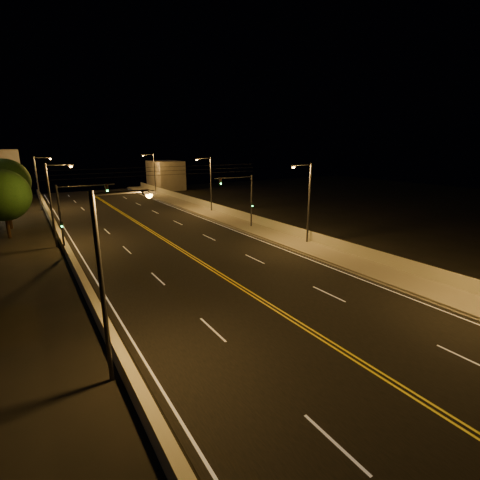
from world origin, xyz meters
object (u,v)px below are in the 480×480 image
streetlight_2 (209,181)px  tree_1 (6,196)px  streetlight_4 (109,275)px  tree_0 (2,195)px  traffic_signal_left (71,211)px  streetlight_5 (54,199)px  streetlight_1 (307,198)px  streetlight_3 (153,171)px  tree_2 (6,181)px  traffic_signal_right (245,196)px  streetlight_6 (39,180)px

streetlight_2 → tree_1: 25.89m
streetlight_4 → tree_0: (-4.36, 30.93, -0.06)m
traffic_signal_left → streetlight_5: bearing=106.3°
streetlight_5 → traffic_signal_left: (1.06, -3.61, -0.73)m
streetlight_1 → streetlight_5: same height
streetlight_2 → tree_1: streetlight_2 is taller
streetlight_3 → tree_2: 29.72m
streetlight_1 → tree_2: 40.83m
tree_0 → streetlight_3: bearing=46.9°
streetlight_2 → traffic_signal_right: streetlight_2 is taller
streetlight_3 → tree_1: bearing=-139.1°
streetlight_1 → streetlight_3: (0.00, 46.93, 0.00)m
streetlight_3 → streetlight_1: bearing=-90.0°
streetlight_3 → tree_2: size_ratio=1.00×
streetlight_3 → streetlight_5: bearing=-122.0°
tree_0 → tree_1: size_ratio=1.19×
tree_1 → tree_2: tree_2 is taller
streetlight_1 → tree_0: bearing=143.0°
streetlight_6 → tree_1: streetlight_6 is taller
streetlight_5 → traffic_signal_left: streetlight_5 is taller
streetlight_1 → streetlight_3: bearing=90.0°
tree_0 → streetlight_6: bearing=76.1°
streetlight_5 → tree_1: 12.73m
streetlight_4 → streetlight_5: (0.00, 24.28, 0.00)m
streetlight_3 → traffic_signal_right: (-1.46, -37.81, -0.73)m
streetlight_1 → streetlight_5: (-21.39, 12.73, 0.00)m
streetlight_2 → traffic_signal_right: (-1.46, -12.10, -0.73)m
tree_2 → tree_0: bearing=-90.8°
traffic_signal_left → tree_0: tree_0 is taller
tree_0 → traffic_signal_left: bearing=-62.2°
streetlight_3 → streetlight_6: (-21.39, -9.99, 0.00)m
streetlight_2 → streetlight_6: 26.55m
traffic_signal_right → tree_0: (-24.29, 10.25, 0.67)m
streetlight_1 → streetlight_3: size_ratio=1.00×
streetlight_1 → tree_2: (-25.58, 31.82, 0.38)m
streetlight_2 → streetlight_4: same height
traffic_signal_right → tree_0: tree_0 is taller
streetlight_3 → tree_1: (-25.64, -22.23, -0.82)m
streetlight_3 → traffic_signal_left: streetlight_3 is taller
streetlight_1 → traffic_signal_right: (-1.46, 9.12, -0.73)m
streetlight_4 → traffic_signal_right: (19.94, 20.68, -0.73)m
traffic_signal_left → tree_1: size_ratio=1.03×
streetlight_3 → traffic_signal_left: bearing=-118.3°
streetlight_2 → tree_0: streetlight_2 is taller
traffic_signal_right → traffic_signal_left: 18.88m
streetlight_6 → tree_0: (-4.36, -17.57, -0.06)m
traffic_signal_left → tree_0: size_ratio=0.86×
traffic_signal_right → tree_1: size_ratio=1.03×
tree_0 → tree_2: 12.45m
streetlight_2 → tree_0: 25.82m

